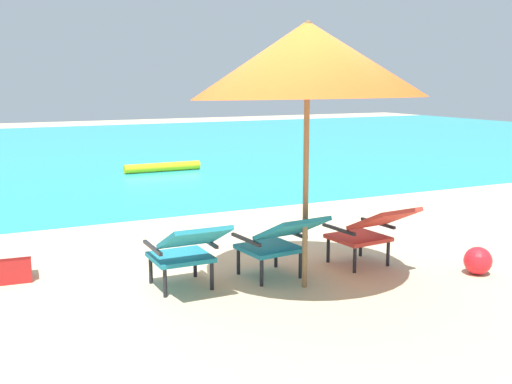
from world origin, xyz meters
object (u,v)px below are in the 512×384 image
(beach_umbrella_center, at_px, (308,60))
(beach_ball, at_px, (478,261))
(lounge_chair_center, at_px, (279,239))
(lounge_chair_right, at_px, (370,229))
(swim_buoy, at_px, (163,167))
(cooler_box, at_px, (6,264))
(lounge_chair_left, at_px, (187,248))

(beach_umbrella_center, height_order, beach_ball, beach_umbrella_center)
(lounge_chair_center, distance_m, lounge_chair_right, 1.00)
(swim_buoy, relative_size, cooler_box, 3.23)
(swim_buoy, height_order, cooler_box, cooler_box)
(cooler_box, bearing_deg, lounge_chair_right, -19.85)
(lounge_chair_center, distance_m, cooler_box, 2.59)
(beach_umbrella_center, bearing_deg, lounge_chair_right, 12.85)
(lounge_chair_right, height_order, cooler_box, lounge_chair_right)
(lounge_chair_right, relative_size, beach_umbrella_center, 0.38)
(swim_buoy, distance_m, lounge_chair_center, 7.38)
(swim_buoy, relative_size, lounge_chair_left, 1.83)
(lounge_chair_left, bearing_deg, lounge_chair_center, -5.68)
(swim_buoy, distance_m, beach_umbrella_center, 7.84)
(lounge_chair_center, distance_m, beach_umbrella_center, 1.66)
(beach_umbrella_center, bearing_deg, beach_ball, -13.98)
(lounge_chair_center, height_order, cooler_box, lounge_chair_center)
(lounge_chair_center, bearing_deg, beach_ball, -20.12)
(lounge_chair_left, relative_size, beach_ball, 3.22)
(lounge_chair_center, relative_size, beach_ball, 3.39)
(lounge_chair_left, relative_size, beach_umbrella_center, 0.37)
(lounge_chair_right, xyz_separation_m, beach_ball, (0.83, -0.62, -0.27))
(lounge_chair_right, bearing_deg, lounge_chair_center, 177.22)
(lounge_chair_left, xyz_separation_m, cooler_box, (-1.42, 1.06, -0.24))
(lounge_chair_left, distance_m, lounge_chair_center, 0.89)
(lounge_chair_left, distance_m, beach_ball, 2.83)
(lounge_chair_left, height_order, beach_ball, lounge_chair_left)
(beach_ball, bearing_deg, lounge_chair_left, 164.37)
(lounge_chair_center, xyz_separation_m, cooler_box, (-2.31, 1.15, -0.24))
(swim_buoy, bearing_deg, beach_ball, -85.41)
(beach_umbrella_center, bearing_deg, cooler_box, 150.24)
(beach_ball, bearing_deg, beach_umbrella_center, 166.02)
(lounge_chair_right, height_order, beach_umbrella_center, beach_umbrella_center)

